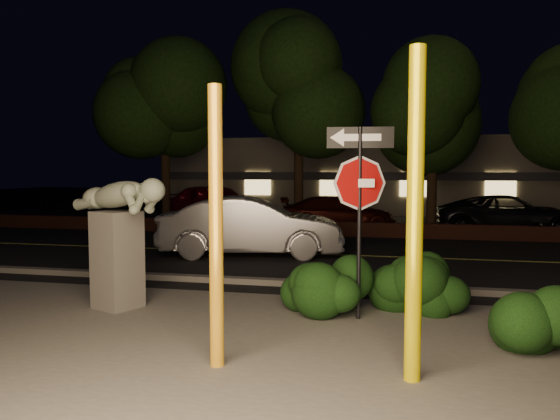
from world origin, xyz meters
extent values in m
plane|color=black|center=(0.00, 10.00, 0.00)|extent=(90.00, 90.00, 0.00)
cube|color=#4C4944|center=(0.00, -1.00, 0.01)|extent=(14.00, 6.00, 0.02)
cube|color=black|center=(0.00, 7.00, 0.01)|extent=(80.00, 8.00, 0.01)
cube|color=#B5B348|center=(0.00, 7.00, 0.02)|extent=(80.00, 0.12, 0.00)
cube|color=#4C4944|center=(0.00, 2.90, 0.06)|extent=(80.00, 0.25, 0.12)
cube|color=#4E2519|center=(0.00, 11.30, 0.25)|extent=(40.00, 0.35, 0.50)
cube|color=black|center=(0.00, 17.00, 0.01)|extent=(40.00, 12.00, 0.01)
cube|color=#70665A|center=(0.00, 25.00, 2.00)|extent=(22.00, 10.00, 4.00)
cube|color=#333338|center=(0.00, 19.90, 2.00)|extent=(22.00, 0.20, 0.40)
cube|color=#FFD87F|center=(-6.00, 19.95, 1.60)|extent=(1.40, 0.08, 1.20)
cube|color=#FFD87F|center=(-2.00, 19.95, 1.60)|extent=(1.40, 0.08, 1.20)
cube|color=#FFD87F|center=(2.00, 19.95, 1.60)|extent=(1.40, 0.08, 1.20)
cube|color=#FFD87F|center=(6.00, 19.95, 1.60)|extent=(1.40, 0.08, 1.20)
cylinder|color=black|center=(-8.00, 13.00, 1.88)|extent=(0.36, 0.36, 3.75)
ellipsoid|color=black|center=(-8.00, 13.00, 5.36)|extent=(4.60, 4.60, 4.14)
cylinder|color=black|center=(-2.50, 13.20, 2.12)|extent=(0.36, 0.36, 4.25)
ellipsoid|color=black|center=(-2.50, 13.20, 6.07)|extent=(5.20, 5.20, 4.68)
cylinder|color=black|center=(2.50, 12.80, 2.00)|extent=(0.36, 0.36, 4.00)
ellipsoid|color=black|center=(2.50, 12.80, 5.68)|extent=(4.80, 4.80, 4.32)
cylinder|color=gold|center=(-0.60, -1.73, 1.66)|extent=(0.17, 0.17, 3.32)
cylinder|color=yellow|center=(1.65, -1.68, 1.83)|extent=(0.18, 0.18, 3.66)
cylinder|color=black|center=(0.87, 0.69, 1.49)|extent=(0.06, 0.06, 2.99)
cube|color=white|center=(0.87, 0.69, 2.14)|extent=(0.45, 0.08, 0.13)
cube|color=black|center=(0.87, 0.69, 2.83)|extent=(1.01, 0.13, 0.32)
cube|color=white|center=(0.87, 0.69, 2.83)|extent=(0.64, 0.08, 0.13)
cube|color=#4C4944|center=(-3.14, 0.49, 0.82)|extent=(0.84, 0.84, 1.65)
sphere|color=slate|center=(-2.31, 0.15, 2.02)|extent=(0.38, 0.38, 0.38)
ellipsoid|color=black|center=(0.37, 0.87, 0.55)|extent=(2.13, 1.04, 1.10)
ellipsoid|color=black|center=(1.96, 1.35, 0.58)|extent=(1.96, 1.36, 1.17)
ellipsoid|color=black|center=(3.47, -0.25, 0.50)|extent=(1.66, 1.31, 1.00)
imported|color=#A0A0A4|center=(-2.47, 6.33, 0.80)|extent=(5.12, 2.63, 1.61)
imported|color=maroon|center=(-6.56, 15.01, 0.85)|extent=(5.39, 3.45, 1.71)
imported|color=#3D0F09|center=(-0.97, 13.32, 0.65)|extent=(4.75, 2.82, 1.29)
imported|color=black|center=(5.26, 13.15, 0.71)|extent=(5.09, 2.35, 1.41)
camera|label=1|loc=(1.54, -7.72, 2.35)|focal=35.00mm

